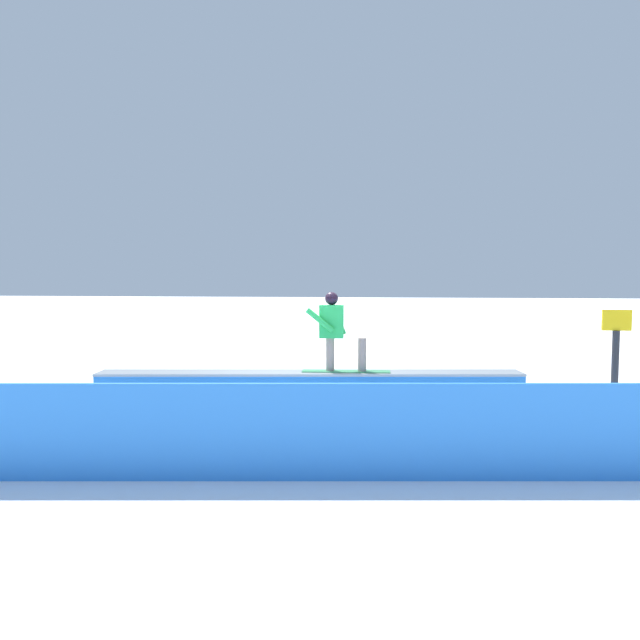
# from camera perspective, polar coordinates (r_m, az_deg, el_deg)

# --- Properties ---
(ground_plane) EXTENTS (120.00, 120.00, 0.00)m
(ground_plane) POSITION_cam_1_polar(r_m,az_deg,el_deg) (9.88, -1.00, -9.03)
(ground_plane) COLOR white
(grind_box) EXTENTS (7.12, 1.49, 0.68)m
(grind_box) POSITION_cam_1_polar(r_m,az_deg,el_deg) (9.81, -1.00, -7.27)
(grind_box) COLOR blue
(grind_box) RESTS_ON ground_plane
(snowboarder) EXTENTS (1.49, 0.46, 1.34)m
(snowboarder) POSITION_cam_1_polar(r_m,az_deg,el_deg) (9.67, 1.53, -0.89)
(snowboarder) COLOR #368453
(snowboarder) RESTS_ON grind_box
(safety_fence) EXTENTS (10.19, 1.44, 1.09)m
(safety_fence) POSITION_cam_1_polar(r_m,az_deg,el_deg) (6.54, -5.56, -10.96)
(safety_fence) COLOR #2D7CE3
(safety_fence) RESTS_ON ground_plane
(trail_marker) EXTENTS (0.40, 0.10, 1.80)m
(trail_marker) POSITION_cam_1_polar(r_m,az_deg,el_deg) (9.36, 27.11, -4.18)
(trail_marker) COLOR #262628
(trail_marker) RESTS_ON ground_plane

